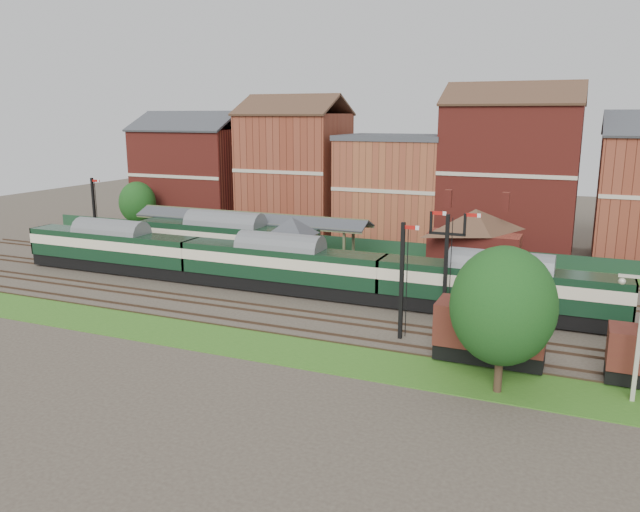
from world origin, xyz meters
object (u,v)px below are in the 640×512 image
at_px(signal_box, 292,248).
at_px(dmu_train, 281,264).
at_px(platform_railcar, 226,240).
at_px(goods_van_a, 490,328).
at_px(semaphore_bracket, 447,261).

distance_m(signal_box, dmu_train, 3.37).
bearing_deg(platform_railcar, goods_van_a, -28.86).
height_order(platform_railcar, goods_van_a, platform_railcar).
xyz_separation_m(platform_railcar, goods_van_a, (28.12, -15.50, -0.39)).
bearing_deg(semaphore_bracket, platform_railcar, 159.44).
height_order(dmu_train, platform_railcar, platform_railcar).
distance_m(signal_box, goods_van_a, 22.77).
bearing_deg(goods_van_a, dmu_train, 154.33).
bearing_deg(platform_railcar, semaphore_bracket, -20.56).
xyz_separation_m(signal_box, dmu_train, (0.45, -3.25, -0.75)).
relative_size(platform_railcar, goods_van_a, 3.01).
relative_size(semaphore_bracket, dmu_train, 0.15).
distance_m(semaphore_bracket, goods_van_a, 8.07).
xyz_separation_m(semaphore_bracket, goods_van_a, (4.13, -6.50, -2.42)).
bearing_deg(platform_railcar, signal_box, -19.95).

